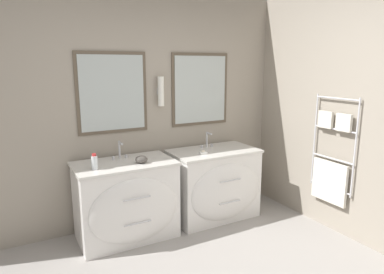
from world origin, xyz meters
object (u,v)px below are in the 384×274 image
object	(u,v)px
vanity_right	(215,184)
toiletry_bottle	(94,162)
vanity_left	(127,201)
amenity_bowl	(141,159)

from	to	relation	value
vanity_right	toiletry_bottle	size ratio (longest dim) A/B	6.54
vanity_left	amenity_bowl	xyz separation A→B (m)	(0.15, -0.07, 0.44)
vanity_right	toiletry_bottle	bearing A→B (deg)	-177.58
vanity_right	toiletry_bottle	distance (m)	1.48
toiletry_bottle	vanity_left	bearing A→B (deg)	10.42
toiletry_bottle	vanity_right	bearing A→B (deg)	2.42
vanity_left	amenity_bowl	distance (m)	0.47
vanity_left	toiletry_bottle	bearing A→B (deg)	-169.58
vanity_left	amenity_bowl	size ratio (longest dim) A/B	8.17
toiletry_bottle	amenity_bowl	size ratio (longest dim) A/B	1.25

